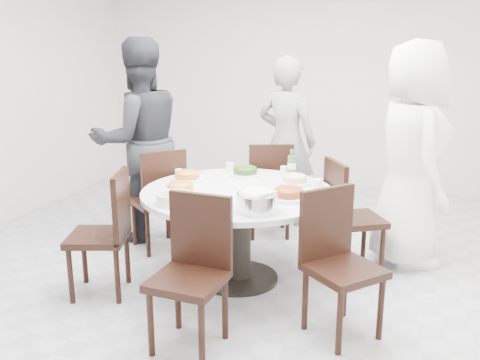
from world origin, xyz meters
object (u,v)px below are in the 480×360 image
(diner_right, at_px, (410,155))
(chair_se, at_px, (344,267))
(dining_table, at_px, (238,236))
(chair_ne, at_px, (355,217))
(diner_left, at_px, (140,141))
(beverage_bottle, at_px, (292,164))
(rice_bowl, at_px, (257,202))
(chair_nw, at_px, (157,199))
(diner_middle, at_px, (286,142))
(soup_bowl, at_px, (174,198))
(chair_sw, at_px, (98,234))
(chair_n, at_px, (269,188))
(chair_s, at_px, (188,277))

(diner_right, bearing_deg, chair_se, 143.43)
(dining_table, distance_m, chair_ne, 0.98)
(diner_left, height_order, beverage_bottle, diner_left)
(chair_se, bearing_deg, beverage_bottle, 70.40)
(diner_right, xyz_separation_m, rice_bowl, (-1.01, -1.24, -0.14))
(diner_left, bearing_deg, chair_nw, 95.10)
(chair_nw, xyz_separation_m, chair_se, (1.79, -1.04, 0.00))
(diner_middle, bearing_deg, chair_ne, 141.07)
(chair_ne, relative_size, soup_bowl, 3.76)
(dining_table, bearing_deg, soup_bowl, -125.78)
(chair_ne, relative_size, diner_left, 0.49)
(chair_sw, xyz_separation_m, diner_left, (-0.25, 1.20, 0.48))
(chair_ne, distance_m, chair_nw, 1.79)
(chair_sw, relative_size, diner_left, 0.49)
(chair_nw, bearing_deg, dining_table, 105.54)
(chair_n, height_order, soup_bowl, chair_n)
(chair_nw, distance_m, chair_sw, 0.97)
(chair_sw, bearing_deg, beverage_bottle, 112.25)
(chair_n, relative_size, chair_s, 1.00)
(diner_middle, bearing_deg, chair_nw, 61.45)
(chair_ne, xyz_separation_m, chair_se, (0.00, -1.02, 0.00))
(diner_right, relative_size, rice_bowl, 6.67)
(diner_right, xyz_separation_m, diner_left, (-2.46, -0.09, 0.01))
(chair_nw, bearing_deg, diner_middle, 178.86)
(diner_middle, relative_size, soup_bowl, 6.93)
(dining_table, xyz_separation_m, chair_nw, (-0.92, 0.45, 0.10))
(chair_s, bearing_deg, chair_nw, 126.90)
(soup_bowl, distance_m, beverage_bottle, 1.17)
(chair_nw, distance_m, rice_bowl, 1.53)
(chair_sw, xyz_separation_m, soup_bowl, (0.61, 0.05, 0.31))
(chair_se, bearing_deg, soup_bowl, 127.60)
(chair_se, xyz_separation_m, diner_left, (-2.06, 1.27, 0.48))
(chair_n, bearing_deg, chair_ne, 123.99)
(rice_bowl, bearing_deg, diner_middle, 95.70)
(chair_n, xyz_separation_m, diner_right, (1.29, -0.31, 0.47))
(chair_n, distance_m, beverage_bottle, 0.79)
(chair_sw, height_order, soup_bowl, chair_sw)
(soup_bowl, bearing_deg, chair_nw, 122.30)
(soup_bowl, bearing_deg, rice_bowl, 0.50)
(chair_ne, distance_m, chair_s, 1.69)
(dining_table, bearing_deg, diner_right, 31.40)
(diner_left, xyz_separation_m, rice_bowl, (1.46, -1.15, -0.15))
(chair_nw, relative_size, diner_right, 0.50)
(dining_table, bearing_deg, chair_nw, 153.64)
(chair_n, distance_m, diner_left, 1.34)
(dining_table, relative_size, soup_bowl, 5.94)
(chair_s, relative_size, chair_se, 1.00)
(rice_bowl, height_order, beverage_bottle, beverage_bottle)
(chair_nw, distance_m, diner_right, 2.27)
(chair_ne, xyz_separation_m, diner_middle, (-0.80, 1.08, 0.40))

